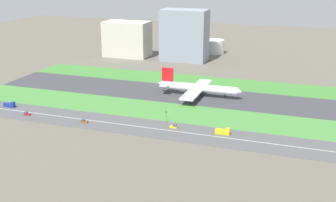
{
  "coord_description": "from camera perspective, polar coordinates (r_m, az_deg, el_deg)",
  "views": [
    {
      "loc": [
        99.35,
        -298.78,
        95.64
      ],
      "look_at": [
        8.0,
        -36.5,
        6.0
      ],
      "focal_mm": 46.14,
      "sensor_mm": 36.0,
      "label": 1
    }
  ],
  "objects": [
    {
      "name": "highway_centerline",
      "position": [
        264.53,
        -4.25,
        -3.34
      ],
      "size": [
        266.0,
        0.5,
        0.01
      ],
      "primitive_type": "cube",
      "color": "silver",
      "rests_on": "highway"
    },
    {
      "name": "terminal_building",
      "position": [
        460.67,
        -5.42,
        8.15
      ],
      "size": [
        46.96,
        26.55,
        36.7
      ],
      "primitive_type": "cube",
      "color": "beige",
      "rests_on": "ground_plane"
    },
    {
      "name": "car_0",
      "position": [
        274.31,
        -11.03,
        -2.66
      ],
      "size": [
        4.4,
        1.8,
        2.0
      ],
      "rotation": [
        0.0,
        0.0,
        3.14
      ],
      "color": "brown",
      "rests_on": "highway"
    },
    {
      "name": "fuel_tank_west",
      "position": [
        477.97,
        6.17,
        7.16
      ],
      "size": [
        20.58,
        20.58,
        14.96
      ],
      "primitive_type": "cylinder",
      "color": "silver",
      "rests_on": "ground_plane"
    },
    {
      "name": "runway",
      "position": [
        329.06,
        0.77,
        1.0
      ],
      "size": [
        280.0,
        46.0,
        0.1
      ],
      "primitive_type": "cube",
      "color": "#38383D",
      "rests_on": "ground_plane"
    },
    {
      "name": "airliner",
      "position": [
        322.23,
        3.87,
        1.74
      ],
      "size": [
        65.0,
        56.0,
        19.7
      ],
      "color": "white",
      "rests_on": "runway"
    },
    {
      "name": "ground_plane",
      "position": [
        329.07,
        0.77,
        0.99
      ],
      "size": [
        800.0,
        800.0,
        0.0
      ],
      "primitive_type": "plane",
      "color": "#5B564C"
    },
    {
      "name": "highway",
      "position": [
        264.55,
        -4.25,
        -3.35
      ],
      "size": [
        280.0,
        28.0,
        0.1
      ],
      "primitive_type": "cube",
      "color": "#4C4C4F",
      "rests_on": "ground_plane"
    },
    {
      "name": "car_3",
      "position": [
        260.96,
        0.78,
        -3.4
      ],
      "size": [
        4.4,
        1.8,
        2.0
      ],
      "color": "yellow",
      "rests_on": "highway"
    },
    {
      "name": "truck_1",
      "position": [
        317.22,
        -20.19,
        -0.48
      ],
      "size": [
        8.4,
        2.5,
        4.0
      ],
      "color": "navy",
      "rests_on": "highway"
    },
    {
      "name": "car_2",
      "position": [
        297.14,
        -18.15,
        -1.63
      ],
      "size": [
        4.4,
        1.8,
        2.0
      ],
      "rotation": [
        0.0,
        0.0,
        3.14
      ],
      "color": "#B2191E",
      "rests_on": "highway"
    },
    {
      "name": "truck_0",
      "position": [
        253.48,
        7.27,
        -4.02
      ],
      "size": [
        8.4,
        2.5,
        4.0
      ],
      "color": "yellow",
      "rests_on": "highway"
    },
    {
      "name": "traffic_light",
      "position": [
        269.22,
        -0.24,
        -1.95
      ],
      "size": [
        0.36,
        0.5,
        7.2
      ],
      "color": "#4C4C51",
      "rests_on": "highway"
    },
    {
      "name": "grass_median_north",
      "position": [
        366.69,
        2.81,
        2.75
      ],
      "size": [
        280.0,
        36.0,
        0.1
      ],
      "primitive_type": "cube",
      "color": "#3D7A33",
      "rests_on": "ground_plane"
    },
    {
      "name": "hangar_building",
      "position": [
        437.32,
        2.18,
        8.66
      ],
      "size": [
        45.79,
        25.12,
        51.21
      ],
      "primitive_type": "cube",
      "color": "gray",
      "rests_on": "ground_plane"
    },
    {
      "name": "grass_median_south",
      "position": [
        292.33,
        -1.77,
        -1.21
      ],
      "size": [
        280.0,
        36.0,
        0.1
      ],
      "primitive_type": "cube",
      "color": "#427F38",
      "rests_on": "ground_plane"
    }
  ]
}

